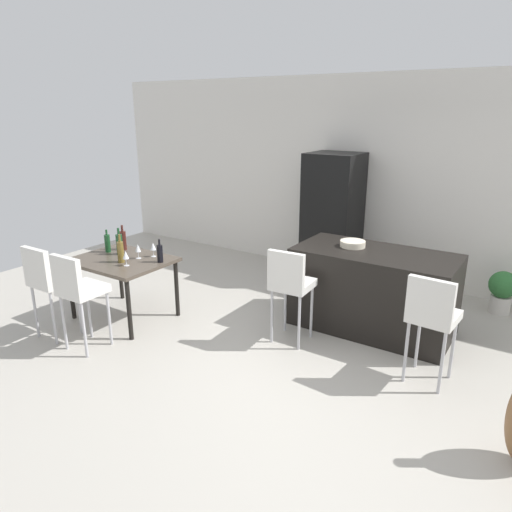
# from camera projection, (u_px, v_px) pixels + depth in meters

# --- Properties ---
(ground_plane) EXTENTS (10.00, 10.00, 0.00)m
(ground_plane) POSITION_uv_depth(u_px,v_px,m) (295.00, 350.00, 4.90)
(ground_plane) COLOR #ADA89E
(back_wall) EXTENTS (10.00, 0.12, 2.90)m
(back_wall) POSITION_uv_depth(u_px,v_px,m) (389.00, 181.00, 6.59)
(back_wall) COLOR silver
(back_wall) RESTS_ON ground_plane
(kitchen_island) EXTENTS (1.75, 0.87, 0.92)m
(kitchen_island) POSITION_uv_depth(u_px,v_px,m) (373.00, 291.00, 5.26)
(kitchen_island) COLOR black
(kitchen_island) RESTS_ON ground_plane
(bar_chair_left) EXTENTS (0.42, 0.42, 1.05)m
(bar_chair_left) POSITION_uv_depth(u_px,v_px,m) (290.00, 282.00, 4.86)
(bar_chair_left) COLOR silver
(bar_chair_left) RESTS_ON ground_plane
(bar_chair_middle) EXTENTS (0.43, 0.43, 1.05)m
(bar_chair_middle) POSITION_uv_depth(u_px,v_px,m) (432.00, 313.00, 4.11)
(bar_chair_middle) COLOR silver
(bar_chair_middle) RESTS_ON ground_plane
(dining_table) EXTENTS (1.12, 0.87, 0.74)m
(dining_table) POSITION_uv_depth(u_px,v_px,m) (122.00, 265.00, 5.49)
(dining_table) COLOR #4C4238
(dining_table) RESTS_ON ground_plane
(dining_chair_near) EXTENTS (0.40, 0.40, 1.05)m
(dining_chair_near) POSITION_uv_depth(u_px,v_px,m) (48.00, 278.00, 4.97)
(dining_chair_near) COLOR silver
(dining_chair_near) RESTS_ON ground_plane
(dining_chair_far) EXTENTS (0.41, 0.41, 1.05)m
(dining_chair_far) POSITION_uv_depth(u_px,v_px,m) (77.00, 287.00, 4.71)
(dining_chair_far) COLOR silver
(dining_chair_far) RESTS_ON ground_plane
(wine_bottle_corner) EXTENTS (0.08, 0.08, 0.33)m
(wine_bottle_corner) POSITION_uv_depth(u_px,v_px,m) (119.00, 244.00, 5.60)
(wine_bottle_corner) COLOR #194723
(wine_bottle_corner) RESTS_ON dining_table
(wine_bottle_right) EXTENTS (0.07, 0.07, 0.33)m
(wine_bottle_right) POSITION_uv_depth(u_px,v_px,m) (121.00, 252.00, 5.31)
(wine_bottle_right) COLOR brown
(wine_bottle_right) RESTS_ON dining_table
(wine_bottle_left) EXTENTS (0.08, 0.08, 0.31)m
(wine_bottle_left) POSITION_uv_depth(u_px,v_px,m) (123.00, 240.00, 5.79)
(wine_bottle_left) COLOR #471E19
(wine_bottle_left) RESTS_ON dining_table
(wine_bottle_inner) EXTENTS (0.07, 0.07, 0.27)m
(wine_bottle_inner) POSITION_uv_depth(u_px,v_px,m) (160.00, 253.00, 5.32)
(wine_bottle_inner) COLOR black
(wine_bottle_inner) RESTS_ON dining_table
(wine_bottle_middle) EXTENTS (0.07, 0.07, 0.28)m
(wine_bottle_middle) POSITION_uv_depth(u_px,v_px,m) (107.00, 243.00, 5.69)
(wine_bottle_middle) COLOR #194723
(wine_bottle_middle) RESTS_ON dining_table
(wine_glass_far) EXTENTS (0.07, 0.07, 0.17)m
(wine_glass_far) POSITION_uv_depth(u_px,v_px,m) (126.00, 255.00, 5.19)
(wine_glass_far) COLOR silver
(wine_glass_far) RESTS_ON dining_table
(wine_glass_near) EXTENTS (0.07, 0.07, 0.17)m
(wine_glass_near) POSITION_uv_depth(u_px,v_px,m) (153.00, 247.00, 5.51)
(wine_glass_near) COLOR silver
(wine_glass_near) RESTS_ON dining_table
(wine_glass_end) EXTENTS (0.07, 0.07, 0.17)m
(wine_glass_end) POSITION_uv_depth(u_px,v_px,m) (138.00, 248.00, 5.44)
(wine_glass_end) COLOR silver
(wine_glass_end) RESTS_ON dining_table
(refrigerator) EXTENTS (0.72, 0.68, 1.84)m
(refrigerator) POSITION_uv_depth(u_px,v_px,m) (332.00, 218.00, 6.74)
(refrigerator) COLOR black
(refrigerator) RESTS_ON ground_plane
(fruit_bowl) EXTENTS (0.29, 0.29, 0.07)m
(fruit_bowl) POSITION_uv_depth(u_px,v_px,m) (353.00, 244.00, 5.30)
(fruit_bowl) COLOR beige
(fruit_bowl) RESTS_ON kitchen_island
(potted_plant) EXTENTS (0.33, 0.33, 0.54)m
(potted_plant) POSITION_uv_depth(u_px,v_px,m) (502.00, 290.00, 5.71)
(potted_plant) COLOR beige
(potted_plant) RESTS_ON ground_plane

